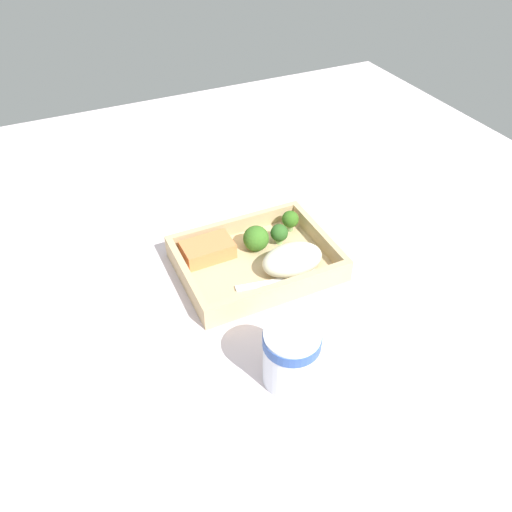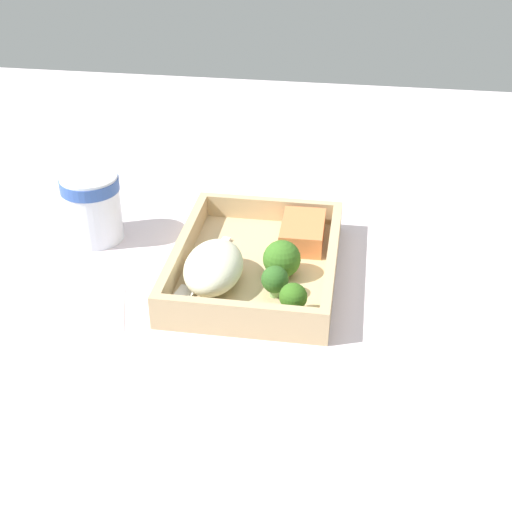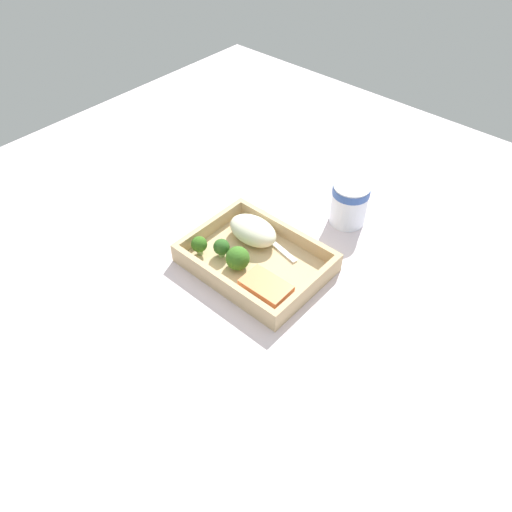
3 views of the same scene
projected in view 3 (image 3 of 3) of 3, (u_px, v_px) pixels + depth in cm
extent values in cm
cube|color=silver|center=(256.00, 269.00, 101.27)|extent=(160.00, 160.00, 2.00)
cube|color=tan|center=(256.00, 263.00, 100.15)|extent=(27.20, 20.54, 1.20)
cube|color=tan|center=(287.00, 231.00, 103.79)|extent=(27.20, 1.20, 3.16)
cube|color=tan|center=(222.00, 283.00, 93.45)|extent=(27.20, 1.20, 3.16)
cube|color=tan|center=(308.00, 288.00, 92.47)|extent=(1.20, 18.14, 3.16)
cube|color=tan|center=(210.00, 227.00, 104.78)|extent=(1.20, 18.14, 3.16)
cube|color=#E98048|center=(266.00, 289.00, 92.47)|extent=(9.16, 5.84, 2.98)
ellipsoid|color=#E8E7C4|center=(253.00, 230.00, 102.74)|extent=(11.10, 7.17, 4.84)
cylinder|color=#74A15B|center=(238.00, 265.00, 98.24)|extent=(1.81, 1.81, 1.09)
sphere|color=#3A6F22|center=(238.00, 258.00, 96.94)|extent=(4.77, 4.77, 4.77)
cylinder|color=#75975A|center=(200.00, 251.00, 100.71)|extent=(1.24, 1.24, 1.72)
sphere|color=#35671C|center=(199.00, 244.00, 99.48)|extent=(3.27, 3.27, 3.27)
cylinder|color=#81AE68|center=(222.00, 253.00, 100.46)|extent=(1.26, 1.26, 1.43)
sphere|color=#2E5D22|center=(221.00, 247.00, 99.32)|extent=(3.32, 3.32, 3.32)
cube|color=white|center=(274.00, 244.00, 102.99)|extent=(12.39, 3.36, 0.44)
cube|color=white|center=(251.00, 225.00, 107.44)|extent=(3.75, 2.79, 0.44)
cylinder|color=white|center=(349.00, 204.00, 107.16)|extent=(7.77, 7.77, 9.61)
cylinder|color=#3356A8|center=(351.00, 190.00, 104.69)|extent=(8.00, 8.00, 1.73)
cube|color=white|center=(274.00, 196.00, 116.83)|extent=(12.38, 13.74, 0.24)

